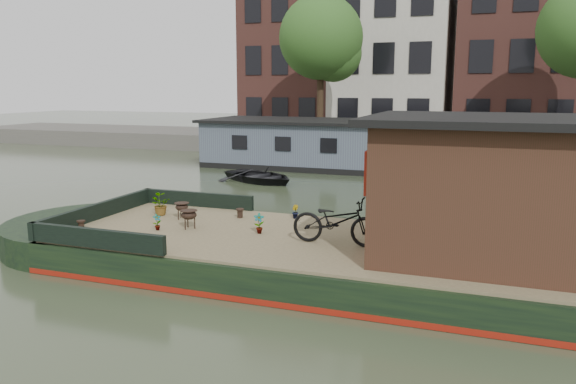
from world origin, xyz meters
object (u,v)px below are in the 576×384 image
(brazier_front, at_px, (189,219))
(brazier_rear, at_px, (182,211))
(dinghy, at_px, (259,173))
(cabin, at_px, (484,186))
(potted_plant_a, at_px, (259,223))
(bicycle, at_px, (336,221))

(brazier_front, height_order, brazier_rear, brazier_front)
(dinghy, bearing_deg, brazier_rear, -141.96)
(cabin, relative_size, potted_plant_a, 9.65)
(potted_plant_a, distance_m, brazier_rear, 2.19)
(brazier_front, bearing_deg, cabin, 1.05)
(brazier_front, distance_m, brazier_rear, 0.93)
(bicycle, xyz_separation_m, brazier_front, (-3.19, 0.10, -0.25))
(cabin, height_order, bicycle, cabin)
(potted_plant_a, distance_m, dinghy, 10.17)
(dinghy, bearing_deg, brazier_front, -139.41)
(cabin, relative_size, brazier_front, 10.12)
(potted_plant_a, xyz_separation_m, brazier_front, (-1.52, -0.13, -0.01))
(brazier_rear, distance_m, dinghy, 8.98)
(brazier_front, bearing_deg, dinghy, 104.34)
(bicycle, distance_m, potted_plant_a, 1.70)
(bicycle, distance_m, brazier_front, 3.20)
(bicycle, bearing_deg, dinghy, 30.51)
(dinghy, bearing_deg, bicycle, -123.41)
(cabin, distance_m, brazier_rear, 6.45)
(cabin, height_order, brazier_front, cabin)
(cabin, xyz_separation_m, brazier_rear, (-6.33, 0.61, -1.04))
(potted_plant_a, distance_m, brazier_front, 1.52)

